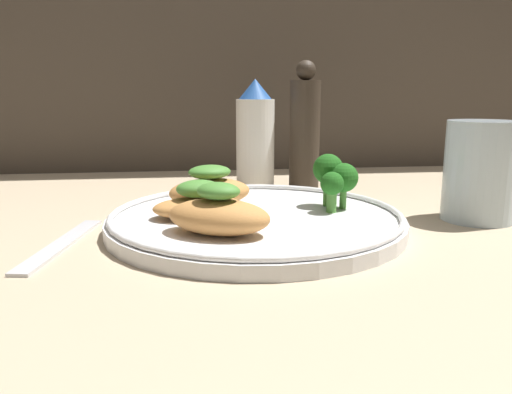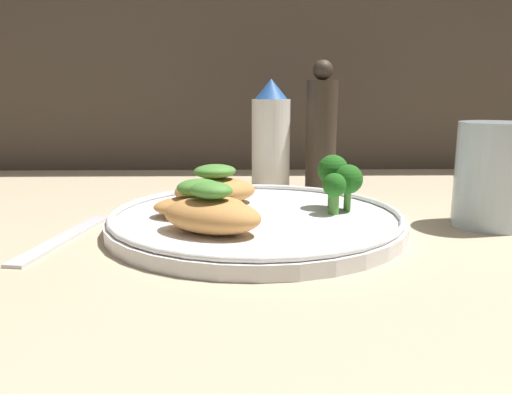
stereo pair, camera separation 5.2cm
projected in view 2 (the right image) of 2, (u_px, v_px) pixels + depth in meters
The scene contains 10 objects.
ground_plane at pixel (256, 233), 52.46cm from camera, with size 180.00×180.00×1.00cm, color tan.
plate at pixel (256, 219), 52.15cm from camera, with size 30.80×30.80×2.00cm.
grilled_meat_front at pixel (212, 213), 45.42cm from camera, with size 11.14×9.31×4.76cm.
grilled_meat_middle at pixel (200, 201), 52.12cm from camera, with size 9.88×6.21×3.92cm.
grilled_meat_back at pixel (215, 188), 57.28cm from camera, with size 10.69×8.57×4.59cm.
broccoli_bunch at pixel (339, 178), 53.92cm from camera, with size 4.71×5.95×5.94cm.
sauce_bottle at pixel (271, 137), 72.53cm from camera, with size 5.57×5.57×15.93cm.
pepper_grinder at pixel (321, 131), 72.49cm from camera, with size 4.43×4.43×18.56cm.
drinking_glass at pixel (493, 175), 52.40cm from camera, with size 7.72×7.72×11.04cm.
fork at pixel (64, 237), 48.36cm from camera, with size 4.49×16.53×0.60cm.
Camera 2 is at (-1.07, -50.53, 14.06)cm, focal length 35.00 mm.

